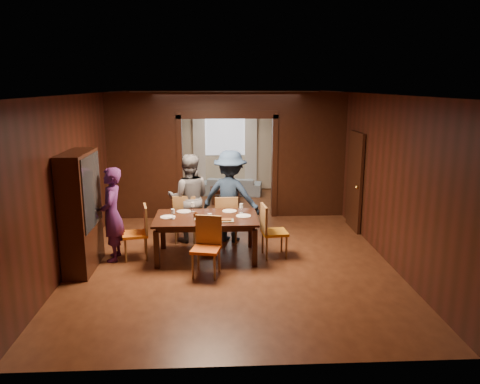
{
  "coord_description": "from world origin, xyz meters",
  "views": [
    {
      "loc": [
        -0.26,
        -9.14,
        3.07
      ],
      "look_at": [
        0.19,
        -0.4,
        1.05
      ],
      "focal_mm": 35.0,
      "sensor_mm": 36.0,
      "label": 1
    }
  ],
  "objects": [
    {
      "name": "chair_near",
      "position": [
        -0.44,
        -1.93,
        0.48
      ],
      "size": [
        0.53,
        0.53,
        0.97
      ],
      "primitive_type": null,
      "rotation": [
        0.0,
        0.0,
        -0.22
      ],
      "color": "#C34D12",
      "rests_on": "floor"
    },
    {
      "name": "serving_bowl",
      "position": [
        -0.41,
        -0.94,
        0.8
      ],
      "size": [
        0.31,
        0.31,
        0.08
      ],
      "primitive_type": "imported",
      "color": "black",
      "rests_on": "dining_table"
    },
    {
      "name": "plate_left",
      "position": [
        -1.13,
        -1.08,
        0.77
      ],
      "size": [
        0.27,
        0.27,
        0.01
      ],
      "primitive_type": "cylinder",
      "color": "white",
      "rests_on": "dining_table"
    },
    {
      "name": "door_right",
      "position": [
        2.7,
        0.5,
        1.05
      ],
      "size": [
        0.06,
        0.9,
        2.1
      ],
      "primitive_type": "cube",
      "color": "black",
      "rests_on": "floor"
    },
    {
      "name": "plate_far_l",
      "position": [
        -0.87,
        -0.72,
        0.77
      ],
      "size": [
        0.27,
        0.27,
        0.01
      ],
      "primitive_type": "cylinder",
      "color": "silver",
      "rests_on": "dining_table"
    },
    {
      "name": "person_navy",
      "position": [
        0.01,
        -0.17,
        0.91
      ],
      "size": [
        1.35,
        1.07,
        1.82
      ],
      "primitive_type": "imported",
      "rotation": [
        0.0,
        0.0,
        2.75
      ],
      "color": "#1D2E49",
      "rests_on": "floor"
    },
    {
      "name": "person_purple",
      "position": [
        -2.11,
        -1.11,
        0.84
      ],
      "size": [
        0.44,
        0.64,
        1.67
      ],
      "primitive_type": "imported",
      "rotation": [
        0.0,
        0.0,
        -1.5
      ],
      "color": "#431A4D",
      "rests_on": "floor"
    },
    {
      "name": "floor",
      "position": [
        0.0,
        0.0,
        0.0
      ],
      "size": [
        9.0,
        9.0,
        0.0
      ],
      "primitive_type": "plane",
      "color": "#4A2514",
      "rests_on": "ground"
    },
    {
      "name": "chair_far_l",
      "position": [
        -0.89,
        -0.17,
        0.48
      ],
      "size": [
        0.45,
        0.45,
        0.97
      ],
      "primitive_type": null,
      "rotation": [
        0.0,
        0.0,
        3.12
      ],
      "color": "#E64115",
      "rests_on": "floor"
    },
    {
      "name": "chair_left",
      "position": [
        -1.73,
        -1.07,
        0.48
      ],
      "size": [
        0.52,
        0.52,
        0.97
      ],
      "primitive_type": null,
      "rotation": [
        0.0,
        0.0,
        -1.36
      ],
      "color": "orange",
      "rests_on": "floor"
    },
    {
      "name": "window_far",
      "position": [
        0.0,
        4.44,
        1.7
      ],
      "size": [
        1.2,
        0.03,
        1.3
      ],
      "primitive_type": "cube",
      "color": "silver",
      "rests_on": "back_wall"
    },
    {
      "name": "person_grey",
      "position": [
        -0.81,
        -0.14,
        0.88
      ],
      "size": [
        0.86,
        0.67,
        1.75
      ],
      "primitive_type": "imported",
      "rotation": [
        0.0,
        0.0,
        3.15
      ],
      "color": "#55565C",
      "rests_on": "floor"
    },
    {
      "name": "curtain_left",
      "position": [
        -0.75,
        4.4,
        1.25
      ],
      "size": [
        0.35,
        0.06,
        2.4
      ],
      "primitive_type": "cube",
      "color": "white",
      "rests_on": "back_wall"
    },
    {
      "name": "wineglass_far",
      "position": [
        -0.71,
        -0.72,
        0.85
      ],
      "size": [
        0.08,
        0.08,
        0.18
      ],
      "primitive_type": null,
      "color": "silver",
      "rests_on": "dining_table"
    },
    {
      "name": "wineglass_left",
      "position": [
        -1.03,
        -1.19,
        0.85
      ],
      "size": [
        0.08,
        0.08,
        0.18
      ],
      "primitive_type": null,
      "color": "silver",
      "rests_on": "dining_table"
    },
    {
      "name": "condiment_jar",
      "position": [
        -0.63,
        -1.14,
        0.82
      ],
      "size": [
        0.08,
        0.08,
        0.11
      ],
      "primitive_type": null,
      "color": "#4A2511",
      "rests_on": "dining_table"
    },
    {
      "name": "sofa",
      "position": [
        0.16,
        3.85,
        0.25
      ],
      "size": [
        1.78,
        0.91,
        0.5
      ],
      "primitive_type": "imported",
      "rotation": [
        0.0,
        0.0,
        2.99
      ],
      "color": "#8EA6BA",
      "rests_on": "floor"
    },
    {
      "name": "chair_right",
      "position": [
        0.78,
        -1.1,
        0.48
      ],
      "size": [
        0.48,
        0.48,
        0.97
      ],
      "primitive_type": null,
      "rotation": [
        0.0,
        0.0,
        1.67
      ],
      "color": "orange",
      "rests_on": "floor"
    },
    {
      "name": "wineglass_right",
      "position": [
        0.19,
        -0.87,
        0.85
      ],
      "size": [
        0.08,
        0.08,
        0.18
      ],
      "primitive_type": null,
      "color": "silver",
      "rests_on": "dining_table"
    },
    {
      "name": "plate_near",
      "position": [
        -0.43,
        -1.4,
        0.77
      ],
      "size": [
        0.27,
        0.27,
        0.01
      ],
      "primitive_type": "cylinder",
      "color": "white",
      "rests_on": "dining_table"
    },
    {
      "name": "dining_table",
      "position": [
        -0.45,
        -1.08,
        0.38
      ],
      "size": [
        1.83,
        1.14,
        0.76
      ],
      "primitive_type": "cube",
      "color": "black",
      "rests_on": "floor"
    },
    {
      "name": "room_walls",
      "position": [
        0.0,
        1.89,
        1.51
      ],
      "size": [
        5.52,
        9.01,
        2.9
      ],
      "color": "black",
      "rests_on": "floor"
    },
    {
      "name": "ceiling",
      "position": [
        0.0,
        0.0,
        2.9
      ],
      "size": [
        5.5,
        9.0,
        0.02
      ],
      "primitive_type": "cube",
      "color": "silver",
      "rests_on": "room_walls"
    },
    {
      "name": "hutch",
      "position": [
        -2.53,
        -1.5,
        1.0
      ],
      "size": [
        0.4,
        1.2,
        2.0
      ],
      "primitive_type": "cube",
      "color": "black",
      "rests_on": "floor"
    },
    {
      "name": "plate_far_r",
      "position": [
        -0.02,
        -0.74,
        0.77
      ],
      "size": [
        0.27,
        0.27,
        0.01
      ],
      "primitive_type": "cylinder",
      "color": "white",
      "rests_on": "dining_table"
    },
    {
      "name": "chair_far_r",
      "position": [
        -0.07,
        -0.3,
        0.48
      ],
      "size": [
        0.44,
        0.44,
        0.97
      ],
      "primitive_type": null,
      "rotation": [
        0.0,
        0.0,
        3.14
      ],
      "color": "orange",
      "rests_on": "floor"
    },
    {
      "name": "platter_b",
      "position": [
        -0.12,
        -1.37,
        0.78
      ],
      "size": [
        0.3,
        0.2,
        0.04
      ],
      "primitive_type": "cube",
      "color": "gray",
      "rests_on": "dining_table"
    },
    {
      "name": "plate_right",
      "position": [
        0.22,
        -1.08,
        0.77
      ],
      "size": [
        0.27,
        0.27,
        0.01
      ],
      "primitive_type": "cylinder",
      "color": "white",
      "rests_on": "dining_table"
    },
    {
      "name": "coffee_table",
      "position": [
        -0.03,
        2.89,
        0.2
      ],
      "size": [
        0.8,
        0.5,
        0.4
      ],
      "primitive_type": "cube",
      "color": "black",
      "rests_on": "floor"
    },
    {
      "name": "curtain_right",
      "position": [
        0.75,
        4.4,
        1.25
      ],
      "size": [
        0.35,
        0.06,
        2.4
      ],
      "primitive_type": "cube",
      "color": "white",
      "rests_on": "back_wall"
    },
    {
      "name": "platter_a",
      "position": [
        -0.5,
        -1.22,
        0.78
      ],
      "size": [
        0.3,
        0.2,
        0.04
      ],
      "primitive_type": "cube",
      "color": "gray",
      "rests_on": "dining_table"
    },
    {
      "name": "tumbler",
      "position": [
        -0.38,
        -1.39,
        0.83
      ],
      "size": [
        0.07,
        0.07,
        0.14
      ],
      "primitive_type": "cylinder",
      "color": "silver",
      "rests_on": "dining_table"
    }
  ]
}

